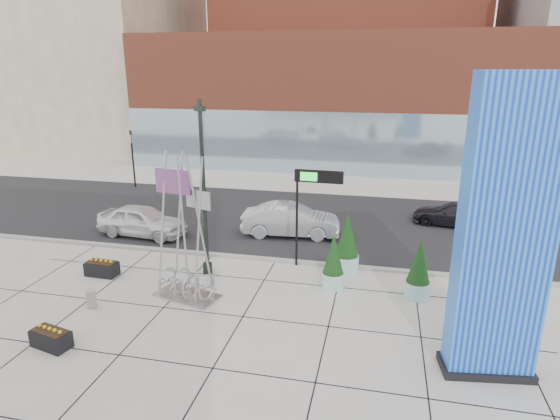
% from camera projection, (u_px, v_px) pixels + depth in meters
% --- Properties ---
extents(ground, '(160.00, 160.00, 0.00)m').
position_uv_depth(ground, '(225.00, 300.00, 17.47)').
color(ground, '#9E9991').
rests_on(ground, ground).
extents(street_asphalt, '(80.00, 12.00, 0.02)m').
position_uv_depth(street_asphalt, '(282.00, 219.00, 26.80)').
color(street_asphalt, black).
rests_on(street_asphalt, ground).
extents(curb_edge, '(80.00, 0.30, 0.12)m').
position_uv_depth(curb_edge, '(254.00, 258.00, 21.19)').
color(curb_edge, gray).
rests_on(curb_edge, ground).
extents(tower_podium, '(34.00, 10.00, 11.00)m').
position_uv_depth(tower_podium, '(335.00, 101.00, 40.85)').
color(tower_podium, brown).
rests_on(tower_podium, ground).
extents(tower_glass_front, '(34.00, 0.60, 5.00)m').
position_uv_depth(tower_glass_front, '(327.00, 144.00, 37.25)').
color(tower_glass_front, '#8CA5B2').
rests_on(tower_glass_front, ground).
extents(blue_pylon, '(2.62, 1.43, 8.30)m').
position_uv_depth(blue_pylon, '(504.00, 240.00, 12.25)').
color(blue_pylon, '#0B2FAE').
rests_on(blue_pylon, ground).
extents(lamp_post, '(0.49, 0.40, 7.20)m').
position_uv_depth(lamp_post, '(205.00, 206.00, 18.93)').
color(lamp_post, black).
rests_on(lamp_post, ground).
extents(public_art_sculpture, '(2.68, 1.81, 5.56)m').
position_uv_depth(public_art_sculpture, '(186.00, 261.00, 17.34)').
color(public_art_sculpture, '#AEB0B3').
rests_on(public_art_sculpture, ground).
extents(concrete_bollard, '(0.35, 0.35, 0.67)m').
position_uv_depth(concrete_bollard, '(91.00, 299.00, 16.87)').
color(concrete_bollard, gray).
rests_on(concrete_bollard, ground).
extents(overhead_street_sign, '(2.03, 0.28, 4.30)m').
position_uv_depth(overhead_street_sign, '(315.00, 185.00, 19.37)').
color(overhead_street_sign, black).
rests_on(overhead_street_sign, ground).
extents(round_planter_east, '(0.94, 0.94, 2.35)m').
position_uv_depth(round_planter_east, '(419.00, 270.00, 17.37)').
color(round_planter_east, '#94C8C4').
rests_on(round_planter_east, ground).
extents(round_planter_mid, '(1.04, 1.04, 2.61)m').
position_uv_depth(round_planter_mid, '(347.00, 244.00, 19.60)').
color(round_planter_mid, '#94C8C4').
rests_on(round_planter_mid, ground).
extents(round_planter_west, '(0.89, 0.89, 2.22)m').
position_uv_depth(round_planter_west, '(333.00, 263.00, 18.22)').
color(round_planter_west, '#94C8C4').
rests_on(round_planter_west, ground).
extents(box_planter_north, '(1.34, 0.70, 0.72)m').
position_uv_depth(box_planter_north, '(102.00, 268.00, 19.50)').
color(box_planter_north, black).
rests_on(box_planter_north, ground).
extents(box_planter_south, '(1.36, 0.89, 0.69)m').
position_uv_depth(box_planter_south, '(51.00, 338.00, 14.50)').
color(box_planter_south, black).
rests_on(box_planter_south, ground).
extents(car_white_west, '(4.76, 2.24, 1.57)m').
position_uv_depth(car_white_west, '(142.00, 221.00, 23.99)').
color(car_white_west, white).
rests_on(car_white_west, ground).
extents(car_silver_mid, '(5.11, 2.20, 1.64)m').
position_uv_depth(car_silver_mid, '(291.00, 221.00, 23.95)').
color(car_silver_mid, '#A7AAAF').
rests_on(car_silver_mid, ground).
extents(car_dark_east, '(4.73, 2.66, 1.29)m').
position_uv_depth(car_dark_east, '(455.00, 214.00, 25.53)').
color(car_dark_east, black).
rests_on(car_dark_east, ground).
extents(traffic_signal, '(0.15, 0.18, 4.10)m').
position_uv_depth(traffic_signal, '(133.00, 156.00, 33.29)').
color(traffic_signal, black).
rests_on(traffic_signal, ground).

